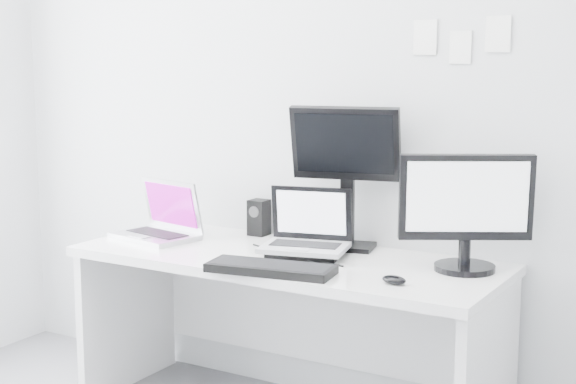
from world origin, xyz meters
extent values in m
plane|color=silver|center=(0.00, 1.60, 1.35)|extent=(3.60, 0.00, 3.60)
cube|color=white|center=(0.00, 1.25, 0.36)|extent=(1.80, 0.70, 0.73)
cube|color=#B2B2B7|center=(-0.68, 1.22, 0.87)|extent=(0.41, 0.34, 0.27)
cube|color=black|center=(-0.32, 1.53, 0.81)|extent=(0.09, 0.09, 0.16)
cube|color=#B8B9BF|center=(0.08, 1.27, 0.87)|extent=(0.40, 0.34, 0.29)
cube|color=black|center=(0.15, 1.49, 1.04)|extent=(0.49, 0.27, 0.63)
cube|color=black|center=(0.72, 1.38, 0.96)|extent=(0.56, 0.46, 0.47)
cube|color=black|center=(0.09, 0.98, 0.75)|extent=(0.51, 0.25, 0.03)
ellipsoid|color=black|center=(0.57, 1.06, 0.75)|extent=(0.11, 0.08, 0.03)
cube|color=white|center=(0.45, 1.59, 1.62)|extent=(0.10, 0.00, 0.14)
cube|color=white|center=(0.60, 1.59, 1.58)|extent=(0.09, 0.00, 0.13)
cube|color=white|center=(0.75, 1.59, 1.63)|extent=(0.10, 0.00, 0.14)
camera|label=1|loc=(1.77, -1.73, 1.55)|focal=53.63mm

